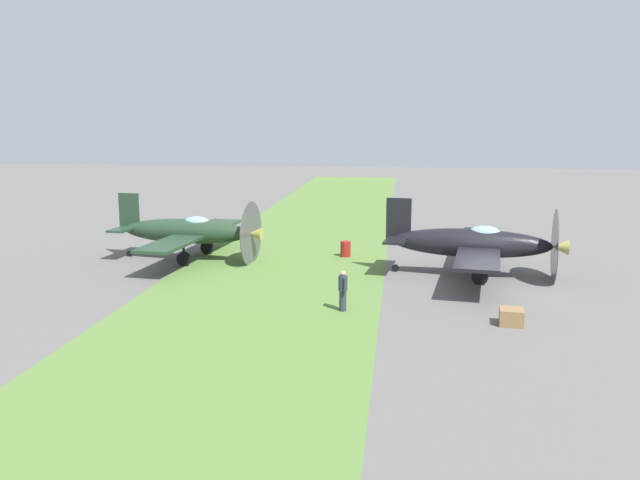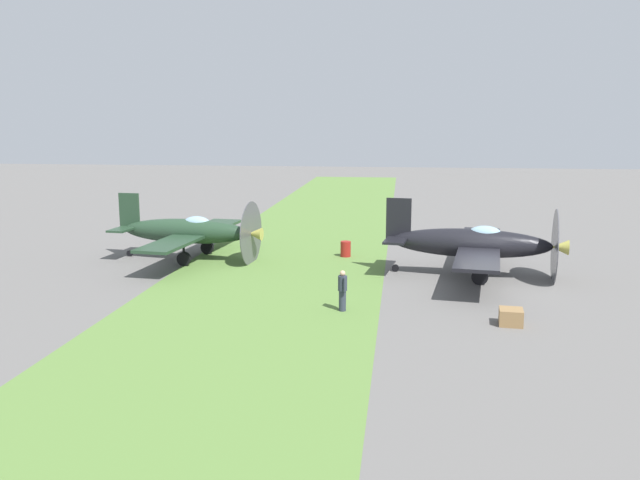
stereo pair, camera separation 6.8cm
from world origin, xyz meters
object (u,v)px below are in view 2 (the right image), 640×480
object	(u,v)px
ground_crew_chief	(342,290)
supply_crate	(511,317)
airplane_lead	(474,243)
fuel_drum	(346,249)
airplane_wingman	(189,231)

from	to	relation	value
ground_crew_chief	supply_crate	size ratio (longest dim) A/B	1.92
airplane_lead	fuel_drum	size ratio (longest dim) A/B	12.76
ground_crew_chief	supply_crate	distance (m)	6.79
airplane_lead	supply_crate	world-z (taller)	airplane_lead
supply_crate	fuel_drum	bearing A→B (deg)	-148.25
ground_crew_chief	supply_crate	xyz separation A→B (m)	(1.09, 6.68, -0.59)
fuel_drum	airplane_lead	bearing A→B (deg)	59.45
airplane_wingman	supply_crate	xyz separation A→B (m)	(10.23, 16.26, -1.31)
supply_crate	ground_crew_chief	bearing A→B (deg)	-99.24
fuel_drum	supply_crate	world-z (taller)	fuel_drum
airplane_wingman	ground_crew_chief	size ratio (longest dim) A/B	6.33
airplane_wingman	ground_crew_chief	distance (m)	13.26
ground_crew_chief	fuel_drum	size ratio (longest dim) A/B	1.92
airplane_wingman	fuel_drum	bearing A→B (deg)	108.07
fuel_drum	supply_crate	xyz separation A→B (m)	(12.11, 7.49, -0.13)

